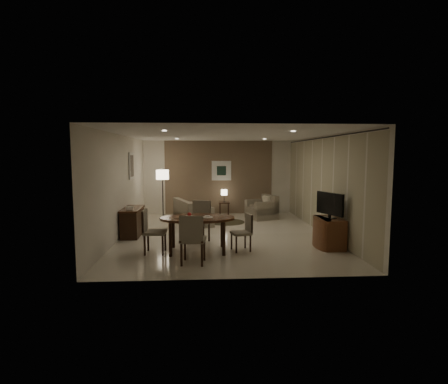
{
  "coord_description": "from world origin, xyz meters",
  "views": [
    {
      "loc": [
        -0.58,
        -9.42,
        2.16
      ],
      "look_at": [
        0.0,
        0.2,
        1.15
      ],
      "focal_mm": 28.0,
      "sensor_mm": 36.0,
      "label": 1
    }
  ],
  "objects": [
    {
      "name": "flat_tv",
      "position": [
        2.38,
        -1.5,
        1.02
      ],
      "size": [
        0.36,
        0.85,
        0.6
      ],
      "primitive_type": null,
      "rotation": [
        0.0,
        0.0,
        0.35
      ],
      "color": "black",
      "rests_on": "tv_cabinet"
    },
    {
      "name": "tv_cabinet",
      "position": [
        2.4,
        -1.5,
        0.35
      ],
      "size": [
        0.48,
        0.9,
        0.7
      ],
      "primitive_type": null,
      "color": "brown",
      "rests_on": "floor"
    },
    {
      "name": "chair_near",
      "position": [
        -0.79,
        -2.56,
        0.5
      ],
      "size": [
        0.54,
        0.54,
        1.01
      ],
      "primitive_type": null,
      "rotation": [
        0.0,
        0.0,
        3.02
      ],
      "color": "gray",
      "rests_on": "floor"
    },
    {
      "name": "fruit_apple",
      "position": [
        -0.89,
        -1.64,
        0.84
      ],
      "size": [
        0.09,
        0.09,
        0.09
      ],
      "primitive_type": "sphere",
      "color": "#B61514",
      "rests_on": "plate_a"
    },
    {
      "name": "plate_a",
      "position": [
        -0.89,
        -1.64,
        0.79
      ],
      "size": [
        0.26,
        0.26,
        0.02
      ],
      "primitive_type": "cylinder",
      "color": "white",
      "rests_on": "dining_table"
    },
    {
      "name": "side_table",
      "position": [
        0.18,
        3.05,
        0.24
      ],
      "size": [
        0.38,
        0.38,
        0.49
      ],
      "primitive_type": null,
      "color": "black",
      "rests_on": "floor"
    },
    {
      "name": "round_rug",
      "position": [
        0.18,
        1.75,
        0.01
      ],
      "size": [
        1.17,
        1.17,
        0.01
      ],
      "primitive_type": "cylinder",
      "color": "#3B3621",
      "rests_on": "floor"
    },
    {
      "name": "art_left_frame",
      "position": [
        -2.72,
        1.2,
        1.85
      ],
      "size": [
        0.03,
        0.6,
        0.8
      ],
      "primitive_type": "cube",
      "color": "silver",
      "rests_on": "wall_left"
    },
    {
      "name": "chair_far",
      "position": [
        -0.7,
        -0.88,
        0.52
      ],
      "size": [
        0.64,
        0.64,
        1.03
      ],
      "primitive_type": null,
      "rotation": [
        0.0,
        0.0,
        -0.35
      ],
      "color": "gray",
      "rests_on": "floor"
    },
    {
      "name": "chair_left",
      "position": [
        -1.65,
        -1.76,
        0.49
      ],
      "size": [
        0.49,
        0.49,
        0.97
      ],
      "primitive_type": null,
      "rotation": [
        0.0,
        0.0,
        1.54
      ],
      "color": "gray",
      "rests_on": "floor"
    },
    {
      "name": "telephone",
      "position": [
        -2.49,
        -0.3,
        0.8
      ],
      "size": [
        0.2,
        0.14,
        0.09
      ],
      "primitive_type": null,
      "color": "white",
      "rests_on": "console_desk"
    },
    {
      "name": "downlight_nl",
      "position": [
        -1.4,
        -1.8,
        2.69
      ],
      "size": [
        0.1,
        0.1,
        0.01
      ],
      "primitive_type": "cylinder",
      "color": "white",
      "rests_on": "ceiling"
    },
    {
      "name": "art_left_canvas",
      "position": [
        -2.71,
        1.2,
        1.85
      ],
      "size": [
        0.01,
        0.46,
        0.64
      ],
      "primitive_type": "cube",
      "color": "gray",
      "rests_on": "wall_left"
    },
    {
      "name": "console_desk",
      "position": [
        -2.49,
        0.0,
        0.38
      ],
      "size": [
        0.48,
        1.2,
        0.75
      ],
      "primitive_type": null,
      "color": "#4D2E19",
      "rests_on": "floor"
    },
    {
      "name": "curtain_wall",
      "position": [
        2.68,
        0.0,
        1.32
      ],
      "size": [
        0.08,
        6.7,
        2.58
      ],
      "primitive_type": null,
      "color": "#B9B190",
      "rests_on": "wall_right"
    },
    {
      "name": "floor_lamp",
      "position": [
        -1.95,
        2.48,
        0.84
      ],
      "size": [
        0.42,
        0.42,
        1.68
      ],
      "primitive_type": null,
      "color": "#FFE5B7",
      "rests_on": "floor"
    },
    {
      "name": "downlight_fl",
      "position": [
        -1.4,
        1.8,
        2.69
      ],
      "size": [
        0.1,
        0.1,
        0.01
      ],
      "primitive_type": "cylinder",
      "color": "white",
      "rests_on": "ceiling"
    },
    {
      "name": "art_back_canvas",
      "position": [
        0.1,
        3.44,
        1.6
      ],
      "size": [
        0.34,
        0.01,
        0.34
      ],
      "primitive_type": "cube",
      "color": "black",
      "rests_on": "wall_back"
    },
    {
      "name": "taupe_accent",
      "position": [
        0.0,
        3.48,
        1.35
      ],
      "size": [
        3.96,
        0.03,
        2.7
      ],
      "primitive_type": "cube",
      "color": "brown",
      "rests_on": "wall_back"
    },
    {
      "name": "dining_table",
      "position": [
        -0.71,
        -1.69,
        0.39
      ],
      "size": [
        1.67,
        1.04,
        0.78
      ],
      "primitive_type": null,
      "color": "#4D2E19",
      "rests_on": "floor"
    },
    {
      "name": "napkin",
      "position": [
        -0.49,
        -1.74,
        0.81
      ],
      "size": [
        0.12,
        0.08,
        0.03
      ],
      "primitive_type": "cube",
      "color": "white",
      "rests_on": "plate_b"
    },
    {
      "name": "downlight_nr",
      "position": [
        1.4,
        -1.8,
        2.69
      ],
      "size": [
        0.1,
        0.1,
        0.01
      ],
      "primitive_type": "cylinder",
      "color": "white",
      "rests_on": "ceiling"
    },
    {
      "name": "chair_right",
      "position": [
        0.27,
        -1.67,
        0.42
      ],
      "size": [
        0.49,
        0.49,
        0.84
      ],
      "primitive_type": null,
      "rotation": [
        0.0,
        0.0,
        -1.33
      ],
      "color": "gray",
      "rests_on": "floor"
    },
    {
      "name": "plate_b",
      "position": [
        -0.49,
        -1.74,
        0.79
      ],
      "size": [
        0.26,
        0.26,
        0.02
      ],
      "primitive_type": "cylinder",
      "color": "white",
      "rests_on": "dining_table"
    },
    {
      "name": "curtain_rod",
      "position": [
        2.68,
        0.0,
        2.64
      ],
      "size": [
        0.03,
        6.8,
        0.03
      ],
      "primitive_type": "cylinder",
      "rotation": [
        1.57,
        0.0,
        0.0
      ],
      "color": "black",
      "rests_on": "wall_right"
    },
    {
      "name": "armchair",
      "position": [
        1.42,
        2.32,
        0.4
      ],
      "size": [
        1.11,
        1.14,
        0.8
      ],
      "primitive_type": null,
      "rotation": [
        0.0,
        0.0,
        -1.22
      ],
      "color": "gray",
      "rests_on": "floor"
    },
    {
      "name": "sofa",
      "position": [
        -0.91,
        1.52,
        0.39
      ],
      "size": [
        1.82,
        1.33,
        0.77
      ],
      "primitive_type": null,
      "rotation": [
        0.0,
        0.0,
        1.92
      ],
      "color": "gray",
      "rests_on": "floor"
    },
    {
      "name": "art_back_frame",
      "position": [
        0.1,
        3.46,
        1.6
      ],
      "size": [
        0.72,
        0.03,
        0.72
      ],
      "primitive_type": "cube",
      "color": "silver",
      "rests_on": "wall_back"
    },
    {
      "name": "room_shell",
      "position": [
        0.0,
        0.4,
        1.35
      ],
      "size": [
        5.5,
        7.0,
        2.7
      ],
      "color": "beige",
      "rests_on": "ground"
    },
    {
      "name": "downlight_fr",
      "position": [
        1.4,
        1.8,
        2.69
      ],
      "size": [
        0.1,
        0.1,
        0.01
      ],
      "primitive_type": "cylinder",
      "color": "white",
      "rests_on": "ceiling"
    },
    {
      "name": "table_lamp",
      "position": [
        0.18,
        3.05,
        0.74
      ],
      "size": [
        0.22,
        0.22,
        0.5
      ],
      "primitive_type": null,
      "color": "#FFEAC1",
      "rests_on": "side_table"
    }
  ]
}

